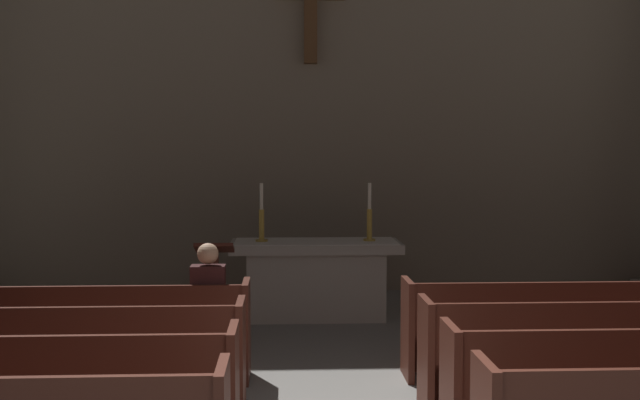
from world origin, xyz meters
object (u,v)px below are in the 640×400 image
pew_right_row_4 (586,327)px  lone_worshipper (209,308)px  pew_left_row_3 (26,360)px  candlestick_right (369,222)px  pew_right_row_3 (630,353)px  lectern (215,294)px  altar (316,277)px  pew_left_row_4 (60,333)px  candlestick_left (262,222)px

pew_right_row_4 → lone_worshipper: lone_worshipper is taller
pew_left_row_3 → candlestick_right: (3.21, 3.66, 0.78)m
lone_worshipper → pew_right_row_4: bearing=-0.6°
pew_right_row_3 → lectern: bearing=146.4°
altar → lectern: 1.70m
lone_worshipper → pew_left_row_3: bearing=-144.5°
pew_right_row_3 → lectern: 4.46m
lone_worshipper → pew_left_row_4: bearing=-178.4°
pew_right_row_3 → pew_left_row_4: bearing=169.3°
altar → lone_worshipper: size_ratio=1.67×
altar → candlestick_right: bearing=0.0°
lectern → pew_right_row_4: bearing=-22.1°
pew_right_row_3 → lone_worshipper: lone_worshipper is taller
pew_right_row_3 → pew_right_row_4: 0.95m
pew_right_row_3 → lone_worshipper: (-3.63, 0.99, 0.22)m
lectern → candlestick_right: bearing=32.3°
pew_left_row_4 → candlestick_left: size_ratio=4.71×
candlestick_right → candlestick_left: bearing=180.0°
pew_right_row_3 → pew_left_row_3: bearing=180.0°
pew_left_row_3 → altar: size_ratio=1.61×
pew_left_row_3 → candlestick_left: bearing=63.7°
candlestick_left → lone_worshipper: 2.76m
pew_left_row_4 → altar: bearing=47.2°
altar → pew_right_row_4: bearing=-47.2°
pew_left_row_4 → lone_worshipper: lone_worshipper is taller
candlestick_left → lectern: size_ratio=0.65×
pew_left_row_4 → altar: size_ratio=1.61×
pew_left_row_3 → candlestick_right: size_ratio=4.71×
pew_left_row_3 → lectern: 2.79m
pew_left_row_3 → altar: 4.44m
pew_right_row_4 → lone_worshipper: size_ratio=2.68×
candlestick_left → altar: bearing=0.0°
candlestick_right → pew_right_row_3: bearing=-63.7°
pew_left_row_3 → candlestick_left: size_ratio=4.71×
pew_right_row_4 → altar: altar is taller
altar → pew_left_row_4: bearing=-132.8°
pew_left_row_3 → pew_right_row_4: (5.02, 0.95, 0.00)m
pew_right_row_3 → candlestick_left: 4.93m
pew_left_row_4 → pew_right_row_4: 5.02m
pew_left_row_3 → lone_worshipper: bearing=35.5°
pew_right_row_3 → lectern: (-3.71, 2.46, 0.07)m
candlestick_left → lone_worshipper: bearing=-99.0°
lectern → lone_worshipper: lone_worshipper is taller
pew_right_row_4 → lone_worshipper: (-3.63, 0.04, 0.22)m
candlestick_left → pew_left_row_4: bearing=-123.8°
pew_left_row_4 → altar: (2.51, 2.71, 0.06)m
candlestick_left → lone_worshipper: size_ratio=0.57×
lone_worshipper → lectern: bearing=93.1°
lone_worshipper → altar: bearing=67.2°
pew_left_row_3 → pew_right_row_4: bearing=10.7°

